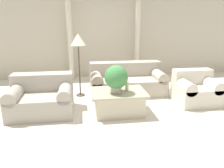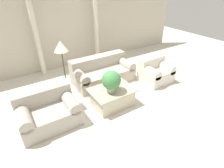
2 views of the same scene
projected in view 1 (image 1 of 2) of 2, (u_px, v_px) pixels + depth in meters
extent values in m
plane|color=silver|center=(119.00, 105.00, 5.04)|extent=(16.00, 16.00, 0.00)
cube|color=beige|center=(106.00, 28.00, 7.08)|extent=(10.00, 0.06, 3.20)
cube|color=#ADA393|center=(127.00, 86.00, 5.75)|extent=(1.91, 0.97, 0.42)
cube|color=#ADA393|center=(125.00, 68.00, 5.93)|extent=(1.91, 0.34, 0.36)
cylinder|color=#ADA393|center=(96.00, 77.00, 5.57)|extent=(0.28, 0.97, 0.28)
cylinder|color=#ADA393|center=(157.00, 75.00, 5.78)|extent=(0.28, 0.97, 0.28)
cube|color=#AFA799|center=(42.00, 104.00, 4.55)|extent=(1.28, 0.97, 0.42)
cube|color=#AFA799|center=(43.00, 81.00, 4.73)|extent=(1.28, 0.34, 0.36)
cylinder|color=#AFA799|center=(15.00, 93.00, 4.40)|extent=(0.28, 0.97, 0.28)
cylinder|color=#AFA799|center=(65.00, 91.00, 4.53)|extent=(0.28, 0.97, 0.28)
cube|color=beige|center=(119.00, 103.00, 4.56)|extent=(0.97, 0.71, 0.44)
cube|color=#B3A98F|center=(119.00, 92.00, 4.49)|extent=(1.11, 0.80, 0.04)
cylinder|color=#B2A893|center=(116.00, 90.00, 4.40)|extent=(0.22, 0.22, 0.12)
sphere|color=#428447|center=(116.00, 77.00, 4.33)|extent=(0.47, 0.47, 0.47)
cylinder|color=beige|center=(127.00, 86.00, 4.49)|extent=(0.07, 0.07, 0.20)
cylinder|color=#4C473D|center=(81.00, 95.00, 5.64)|extent=(0.22, 0.22, 0.03)
cylinder|color=#4C473D|center=(79.00, 71.00, 5.45)|extent=(0.04, 0.04, 1.26)
cone|color=beige|center=(78.00, 39.00, 5.23)|extent=(0.37, 0.37, 0.28)
cylinder|color=beige|center=(70.00, 41.00, 6.72)|extent=(0.16, 0.16, 2.46)
cylinder|color=beige|center=(137.00, 40.00, 7.00)|extent=(0.16, 0.16, 2.46)
cube|color=beige|center=(196.00, 95.00, 5.09)|extent=(0.92, 0.80, 0.41)
cube|color=beige|center=(192.00, 76.00, 5.22)|extent=(0.92, 0.28, 0.34)
cylinder|color=beige|center=(184.00, 85.00, 4.97)|extent=(0.28, 0.80, 0.28)
cylinder|color=beige|center=(210.00, 84.00, 5.06)|extent=(0.28, 0.80, 0.28)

